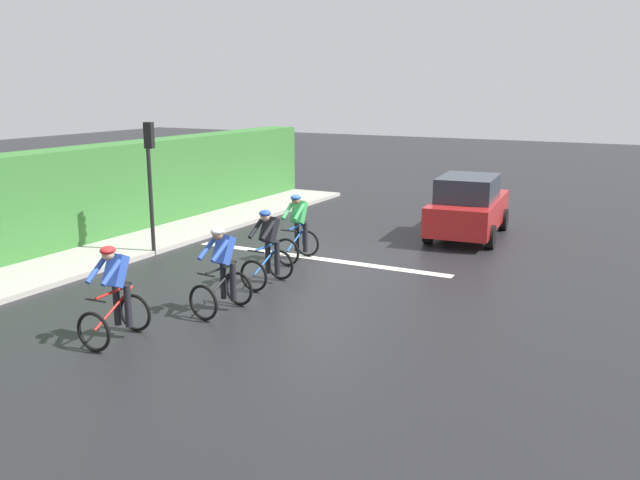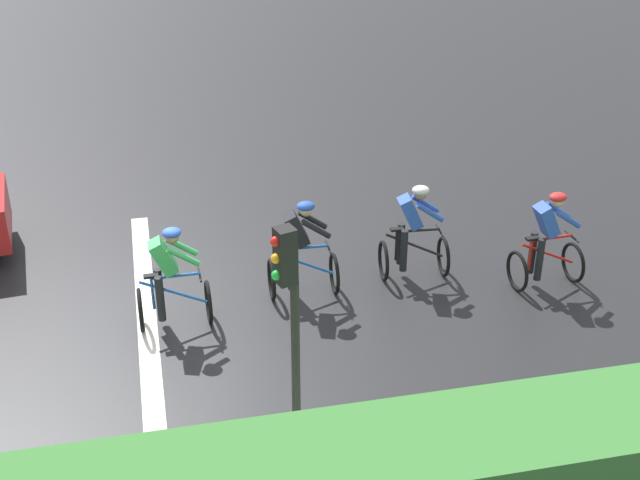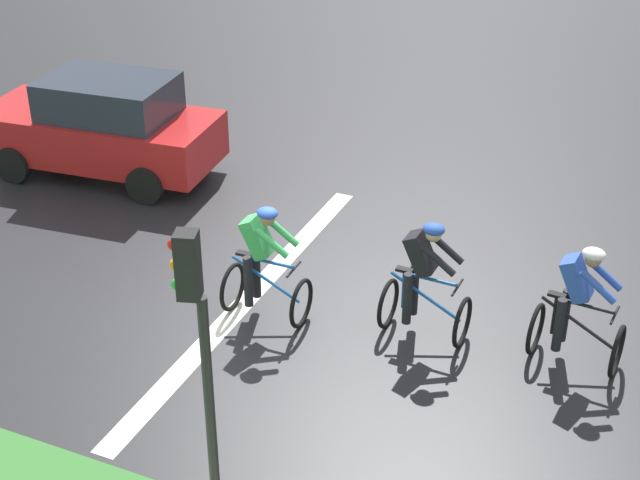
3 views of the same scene
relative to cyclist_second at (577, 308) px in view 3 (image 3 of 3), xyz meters
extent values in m
plane|color=black|center=(0.33, -4.19, -0.80)|extent=(80.00, 80.00, 0.00)
cube|color=silver|center=(0.33, -4.38, -0.79)|extent=(7.00, 0.30, 0.01)
torus|color=black|center=(0.04, 0.55, -0.46)|extent=(0.68, 0.11, 0.68)
torus|color=black|center=(-0.04, -0.47, -0.46)|extent=(0.68, 0.11, 0.68)
cylinder|color=black|center=(0.00, 0.04, -0.21)|extent=(0.12, 0.99, 0.51)
cylinder|color=black|center=(-0.02, -0.27, -0.18)|extent=(0.04, 0.04, 0.55)
cylinder|color=black|center=(0.01, 0.09, 0.07)|extent=(0.10, 0.72, 0.04)
cube|color=black|center=(-0.02, -0.27, 0.11)|extent=(0.12, 0.23, 0.04)
cylinder|color=black|center=(0.03, 0.45, 0.04)|extent=(0.42, 0.06, 0.03)
cube|color=#2D51B7|center=(0.00, -0.06, 0.41)|extent=(0.33, 0.43, 0.57)
sphere|color=#9E7051|center=(0.01, 0.09, 0.72)|extent=(0.20, 0.20, 0.20)
ellipsoid|color=silver|center=(0.01, 0.09, 0.79)|extent=(0.26, 0.30, 0.14)
cylinder|color=black|center=(-0.13, -0.15, -0.23)|extent=(0.12, 0.12, 0.74)
cylinder|color=black|center=(0.11, -0.17, -0.23)|extent=(0.12, 0.12, 0.74)
cylinder|color=#2D51B7|center=(-0.14, 0.23, 0.47)|extent=(0.13, 0.48, 0.37)
cylinder|color=#2D51B7|center=(0.18, 0.21, 0.47)|extent=(0.13, 0.48, 0.37)
torus|color=black|center=(0.20, -1.36, -0.46)|extent=(0.68, 0.08, 0.68)
torus|color=black|center=(0.17, -2.38, -0.46)|extent=(0.68, 0.08, 0.68)
cylinder|color=#1E59B2|center=(0.19, -1.87, -0.21)|extent=(0.07, 0.99, 0.51)
cylinder|color=#1E59B2|center=(0.18, -2.17, -0.18)|extent=(0.04, 0.04, 0.55)
cylinder|color=#1E59B2|center=(0.19, -1.82, 0.07)|extent=(0.07, 0.72, 0.04)
cube|color=black|center=(0.18, -2.17, 0.11)|extent=(0.11, 0.22, 0.04)
cylinder|color=black|center=(0.20, -1.46, 0.04)|extent=(0.42, 0.05, 0.03)
cube|color=black|center=(0.18, -1.97, 0.41)|extent=(0.31, 0.42, 0.57)
sphere|color=tan|center=(0.19, -1.82, 0.72)|extent=(0.20, 0.20, 0.20)
ellipsoid|color=#264CB2|center=(0.19, -1.82, 0.79)|extent=(0.25, 0.29, 0.14)
cylinder|color=black|center=(0.06, -2.07, -0.23)|extent=(0.12, 0.12, 0.74)
cylinder|color=black|center=(0.30, -2.08, -0.23)|extent=(0.12, 0.12, 0.74)
cylinder|color=black|center=(0.03, -1.68, 0.47)|extent=(0.10, 0.48, 0.37)
cylinder|color=black|center=(0.35, -1.69, 0.47)|extent=(0.10, 0.48, 0.37)
torus|color=black|center=(0.63, -3.43, -0.46)|extent=(0.68, 0.07, 0.68)
torus|color=black|center=(0.64, -4.45, -0.46)|extent=(0.68, 0.07, 0.68)
cylinder|color=#1E59B2|center=(0.63, -3.94, -0.21)|extent=(0.06, 0.99, 0.51)
cylinder|color=#1E59B2|center=(0.64, -4.24, -0.18)|extent=(0.04, 0.04, 0.55)
cylinder|color=#1E59B2|center=(0.63, -3.89, 0.07)|extent=(0.05, 0.71, 0.04)
cube|color=black|center=(0.64, -4.24, 0.11)|extent=(0.10, 0.22, 0.04)
cylinder|color=black|center=(0.63, -3.53, 0.04)|extent=(0.42, 0.04, 0.03)
cube|color=green|center=(0.64, -4.04, 0.41)|extent=(0.30, 0.41, 0.57)
sphere|color=#9E7051|center=(0.63, -3.89, 0.72)|extent=(0.20, 0.20, 0.20)
ellipsoid|color=#264CB2|center=(0.63, -3.89, 0.79)|extent=(0.24, 0.28, 0.14)
cylinder|color=black|center=(0.52, -4.14, -0.23)|extent=(0.12, 0.12, 0.74)
cylinder|color=black|center=(0.76, -4.14, -0.23)|extent=(0.12, 0.12, 0.74)
cylinder|color=green|center=(0.47, -3.76, 0.47)|extent=(0.10, 0.48, 0.37)
cylinder|color=green|center=(0.79, -3.75, 0.47)|extent=(0.10, 0.48, 0.37)
cube|color=#B21E1E|center=(-2.30, -8.62, -0.10)|extent=(2.08, 4.24, 0.80)
cube|color=#262D38|center=(-2.32, -8.37, 0.63)|extent=(1.69, 2.26, 0.66)
cylinder|color=black|center=(-1.35, -9.81, -0.48)|extent=(0.28, 0.66, 0.64)
cylinder|color=black|center=(-3.01, -9.97, -0.48)|extent=(0.28, 0.66, 0.64)
cylinder|color=black|center=(-1.59, -7.28, -0.48)|extent=(0.28, 0.66, 0.64)
cylinder|color=black|center=(-3.25, -7.43, -0.48)|extent=(0.28, 0.66, 0.64)
cube|color=#EAEACC|center=(-2.62, -10.67, 0.00)|extent=(0.29, 0.11, 0.16)
cylinder|color=black|center=(4.15, -2.74, 0.55)|extent=(0.10, 0.10, 2.70)
cube|color=black|center=(4.18, -2.83, 2.22)|extent=(0.25, 0.25, 0.64)
sphere|color=red|center=(4.21, -2.94, 2.42)|extent=(0.11, 0.11, 0.11)
sphere|color=orange|center=(4.21, -2.94, 2.22)|extent=(0.11, 0.11, 0.11)
sphere|color=green|center=(4.21, -2.94, 2.02)|extent=(0.11, 0.11, 0.11)
camera|label=1|loc=(-7.26, 9.77, 3.41)|focal=37.31mm
camera|label=2|loc=(11.90, -4.15, 6.60)|focal=48.62mm
camera|label=3|loc=(10.11, 1.03, 6.42)|focal=53.31mm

